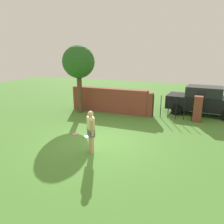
{
  "coord_description": "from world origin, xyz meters",
  "views": [
    {
      "loc": [
        3.63,
        -7.46,
        3.63
      ],
      "look_at": [
        0.07,
        1.28,
        1.0
      ],
      "focal_mm": 33.95,
      "sensor_mm": 36.0,
      "label": 1
    }
  ],
  "objects_px": {
    "person": "(91,130)",
    "car": "(203,101)",
    "frisbee_blue": "(86,136)",
    "tree": "(79,63)",
    "frisbee_pink": "(75,134)"
  },
  "relations": [
    {
      "from": "tree",
      "to": "frisbee_blue",
      "type": "xyz_separation_m",
      "value": [
        2.32,
        -3.48,
        -3.06
      ]
    },
    {
      "from": "tree",
      "to": "frisbee_pink",
      "type": "bearing_deg",
      "value": -63.51
    },
    {
      "from": "person",
      "to": "frisbee_pink",
      "type": "height_order",
      "value": "person"
    },
    {
      "from": "person",
      "to": "frisbee_pink",
      "type": "xyz_separation_m",
      "value": [
        -1.56,
        1.36,
        -0.89
      ]
    },
    {
      "from": "person",
      "to": "car",
      "type": "xyz_separation_m",
      "value": [
        3.89,
        7.18,
        -0.04
      ]
    },
    {
      "from": "tree",
      "to": "frisbee_blue",
      "type": "distance_m",
      "value": 5.18
    },
    {
      "from": "tree",
      "to": "car",
      "type": "height_order",
      "value": "tree"
    },
    {
      "from": "car",
      "to": "frisbee_blue",
      "type": "distance_m",
      "value": 7.67
    },
    {
      "from": "tree",
      "to": "frisbee_pink",
      "type": "xyz_separation_m",
      "value": [
        1.7,
        -3.41,
        -3.06
      ]
    },
    {
      "from": "frisbee_pink",
      "to": "frisbee_blue",
      "type": "bearing_deg",
      "value": -6.53
    },
    {
      "from": "person",
      "to": "frisbee_blue",
      "type": "distance_m",
      "value": 1.83
    },
    {
      "from": "tree",
      "to": "person",
      "type": "bearing_deg",
      "value": -55.63
    },
    {
      "from": "car",
      "to": "frisbee_pink",
      "type": "distance_m",
      "value": 8.02
    },
    {
      "from": "tree",
      "to": "car",
      "type": "distance_m",
      "value": 7.86
    },
    {
      "from": "person",
      "to": "car",
      "type": "bearing_deg",
      "value": -70.21
    }
  ]
}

